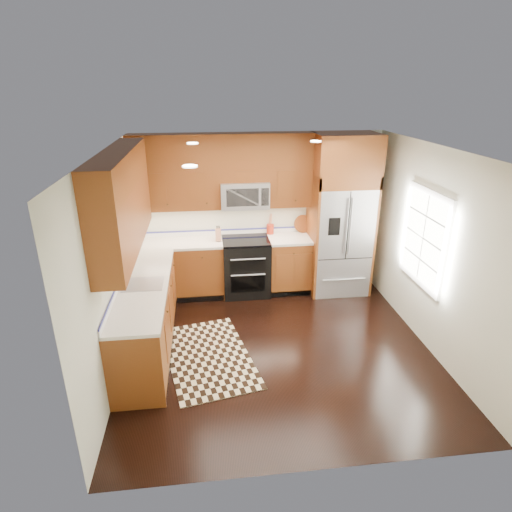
{
  "coord_description": "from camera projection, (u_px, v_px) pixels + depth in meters",
  "views": [
    {
      "loc": [
        -0.87,
        -4.8,
        3.31
      ],
      "look_at": [
        -0.21,
        0.6,
        1.09
      ],
      "focal_mm": 30.0,
      "sensor_mm": 36.0,
      "label": 1
    }
  ],
  "objects": [
    {
      "name": "countertop",
      "position": [
        193.0,
        259.0,
        6.23
      ],
      "size": [
        2.86,
        3.01,
        0.04
      ],
      "color": "white",
      "rests_on": "base_cabinets"
    },
    {
      "name": "ground",
      "position": [
        277.0,
        347.0,
        5.76
      ],
      "size": [
        4.0,
        4.0,
        0.0
      ],
      "primitive_type": "plane",
      "color": "black",
      "rests_on": "ground"
    },
    {
      "name": "window",
      "position": [
        424.0,
        238.0,
        5.64
      ],
      "size": [
        0.04,
        1.1,
        1.3
      ],
      "color": "white",
      "rests_on": "ground"
    },
    {
      "name": "base_cabinets",
      "position": [
        185.0,
        292.0,
        6.28
      ],
      "size": [
        2.85,
        3.0,
        0.9
      ],
      "color": "maroon",
      "rests_on": "ground"
    },
    {
      "name": "microwave",
      "position": [
        245.0,
        194.0,
        6.76
      ],
      "size": [
        0.76,
        0.4,
        0.42
      ],
      "color": "#B2B2B7",
      "rests_on": "ground"
    },
    {
      "name": "sink_faucet",
      "position": [
        140.0,
        280.0,
        5.4
      ],
      "size": [
        0.54,
        0.44,
        0.37
      ],
      "color": "#B2B2B7",
      "rests_on": "countertop"
    },
    {
      "name": "cutting_board",
      "position": [
        303.0,
        232.0,
        7.27
      ],
      "size": [
        0.31,
        0.31,
        0.02
      ],
      "primitive_type": "cylinder",
      "rotation": [
        0.0,
        0.0,
        0.01
      ],
      "color": "brown",
      "rests_on": "countertop"
    },
    {
      "name": "knife_block",
      "position": [
        218.0,
        234.0,
        6.86
      ],
      "size": [
        0.09,
        0.12,
        0.25
      ],
      "color": "tan",
      "rests_on": "countertop"
    },
    {
      "name": "upper_cabinets",
      "position": [
        184.0,
        183.0,
        5.87
      ],
      "size": [
        2.85,
        3.0,
        1.15
      ],
      "color": "brown",
      "rests_on": "ground"
    },
    {
      "name": "rug",
      "position": [
        209.0,
        356.0,
        5.55
      ],
      "size": [
        1.33,
        1.86,
        0.01
      ],
      "primitive_type": "cube",
      "rotation": [
        0.0,
        0.0,
        0.2
      ],
      "color": "black",
      "rests_on": "ground"
    },
    {
      "name": "wall_back",
      "position": [
        259.0,
        212.0,
        7.11
      ],
      "size": [
        4.0,
        0.02,
        2.6
      ],
      "primitive_type": "cube",
      "color": "silver",
      "rests_on": "ground"
    },
    {
      "name": "range",
      "position": [
        246.0,
        267.0,
        7.09
      ],
      "size": [
        0.76,
        0.67,
        0.95
      ],
      "color": "black",
      "rests_on": "ground"
    },
    {
      "name": "refrigerator",
      "position": [
        341.0,
        216.0,
        6.91
      ],
      "size": [
        0.98,
        0.75,
        2.6
      ],
      "color": "#B2B2B7",
      "rests_on": "ground"
    },
    {
      "name": "wall_right",
      "position": [
        432.0,
        250.0,
        5.5
      ],
      "size": [
        0.02,
        4.0,
        2.6
      ],
      "primitive_type": "cube",
      "color": "silver",
      "rests_on": "ground"
    },
    {
      "name": "utensil_crock",
      "position": [
        270.0,
        227.0,
        7.16
      ],
      "size": [
        0.15,
        0.15,
        0.35
      ],
      "color": "#A32714",
      "rests_on": "countertop"
    },
    {
      "name": "wall_left",
      "position": [
        112.0,
        265.0,
        5.05
      ],
      "size": [
        0.02,
        4.0,
        2.6
      ],
      "primitive_type": "cube",
      "color": "silver",
      "rests_on": "ground"
    }
  ]
}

